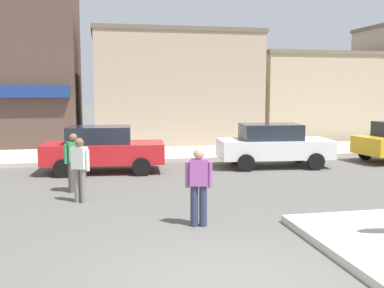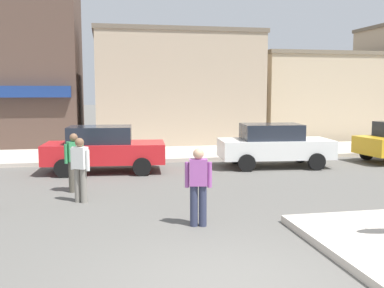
# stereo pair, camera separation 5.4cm
# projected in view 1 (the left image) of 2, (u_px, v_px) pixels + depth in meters

# --- Properties ---
(ground_plane) EXTENTS (160.00, 160.00, 0.00)m
(ground_plane) POSITION_uv_depth(u_px,v_px,m) (228.00, 286.00, 6.38)
(ground_plane) COLOR #5B5954
(kerb_far) EXTENTS (80.00, 4.00, 0.15)m
(kerb_far) POSITION_uv_depth(u_px,v_px,m) (143.00, 154.00, 18.99)
(kerb_far) COLOR beige
(kerb_far) RESTS_ON ground
(parked_car_nearest) EXTENTS (4.13, 2.13, 1.56)m
(parked_car_nearest) POSITION_uv_depth(u_px,v_px,m) (103.00, 148.00, 15.16)
(parked_car_nearest) COLOR red
(parked_car_nearest) RESTS_ON ground
(parked_car_second) EXTENTS (4.13, 2.15, 1.56)m
(parked_car_second) POSITION_uv_depth(u_px,v_px,m) (273.00, 145.00, 16.22)
(parked_car_second) COLOR white
(parked_car_second) RESTS_ON ground
(pedestrian_crossing_near) EXTENTS (0.56, 0.29, 1.61)m
(pedestrian_crossing_near) POSITION_uv_depth(u_px,v_px,m) (199.00, 185.00, 9.11)
(pedestrian_crossing_near) COLOR #2D334C
(pedestrian_crossing_near) RESTS_ON ground
(pedestrian_crossing_far) EXTENTS (0.51, 0.38, 1.61)m
(pedestrian_crossing_far) POSITION_uv_depth(u_px,v_px,m) (80.00, 168.00, 11.03)
(pedestrian_crossing_far) COLOR gray
(pedestrian_crossing_far) RESTS_ON ground
(pedestrian_kerb_side) EXTENTS (0.53, 0.35, 1.61)m
(pedestrian_kerb_side) POSITION_uv_depth(u_px,v_px,m) (74.00, 161.00, 12.18)
(pedestrian_kerb_side) COLOR #4C473D
(pedestrian_kerb_side) RESTS_ON ground
(building_storefront_left_near) EXTENTS (8.24, 5.48, 5.68)m
(building_storefront_left_near) POSITION_uv_depth(u_px,v_px,m) (174.00, 89.00, 23.36)
(building_storefront_left_near) COLOR tan
(building_storefront_left_near) RESTS_ON ground
(building_storefront_left_mid) EXTENTS (6.66, 7.19, 4.80)m
(building_storefront_left_mid) POSITION_uv_depth(u_px,v_px,m) (300.00, 96.00, 26.66)
(building_storefront_left_mid) COLOR tan
(building_storefront_left_mid) RESTS_ON ground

